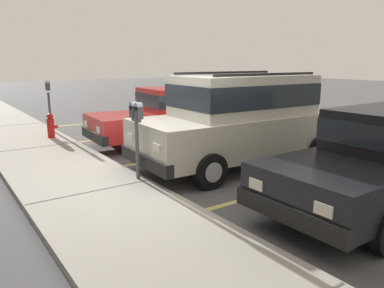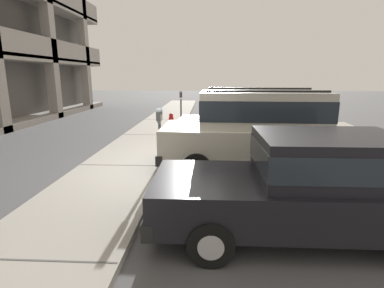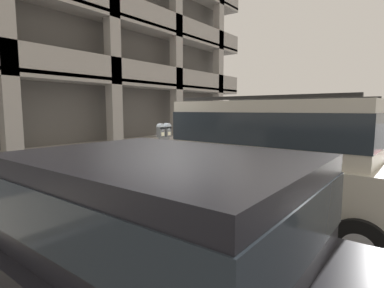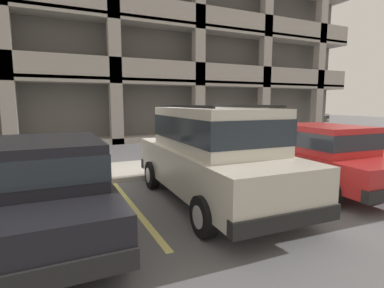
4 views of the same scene
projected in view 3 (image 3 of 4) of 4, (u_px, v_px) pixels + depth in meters
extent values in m
cube|color=#565659|center=(171.00, 202.00, 6.16)|extent=(80.00, 80.00, 0.10)
cube|color=#ADA89E|center=(129.00, 187.00, 6.93)|extent=(40.00, 2.20, 0.12)
cube|color=#606060|center=(129.00, 184.00, 6.92)|extent=(0.03, 2.16, 0.00)
cube|color=#606060|center=(220.00, 161.00, 10.08)|extent=(0.03, 2.16, 0.00)
cube|color=#606060|center=(268.00, 148.00, 13.24)|extent=(0.03, 2.16, 0.00)
cube|color=#DBD16B|center=(174.00, 244.00, 4.11)|extent=(0.12, 4.80, 0.01)
cube|color=#DBD16B|center=(265.00, 194.00, 6.50)|extent=(0.12, 4.80, 0.01)
cube|color=#DBD16B|center=(307.00, 172.00, 8.89)|extent=(0.12, 4.80, 0.01)
cube|color=#DBD16B|center=(331.00, 158.00, 11.29)|extent=(0.12, 4.80, 0.01)
cube|color=beige|center=(272.00, 178.00, 4.87)|extent=(2.00, 4.76, 0.80)
cube|color=beige|center=(276.00, 128.00, 4.75)|extent=(1.72, 2.97, 0.84)
cube|color=#232B33|center=(276.00, 127.00, 4.74)|extent=(1.75, 2.99, 0.46)
cube|color=black|center=(169.00, 175.00, 6.36)|extent=(1.88, 0.23, 0.24)
cube|color=silver|center=(185.00, 155.00, 6.79)|extent=(0.24, 0.04, 0.14)
cube|color=silver|center=(147.00, 162.00, 5.91)|extent=(0.24, 0.04, 0.14)
cylinder|color=black|center=(226.00, 179.00, 6.53)|extent=(0.22, 0.67, 0.66)
cylinder|color=#B2B2B7|center=(226.00, 179.00, 6.53)|extent=(0.23, 0.37, 0.36)
cylinder|color=black|center=(169.00, 198.00, 5.15)|extent=(0.22, 0.67, 0.66)
cylinder|color=#B2B2B7|center=(169.00, 198.00, 5.15)|extent=(0.23, 0.37, 0.36)
cylinder|color=black|center=(383.00, 206.00, 4.69)|extent=(0.22, 0.67, 0.66)
cylinder|color=#B2B2B7|center=(383.00, 206.00, 4.69)|extent=(0.23, 0.37, 0.36)
cylinder|color=black|center=(359.00, 247.00, 3.31)|extent=(0.22, 0.67, 0.66)
cylinder|color=#B2B2B7|center=(359.00, 247.00, 3.31)|extent=(0.23, 0.37, 0.36)
cube|color=black|center=(293.00, 100.00, 5.22)|extent=(0.14, 2.62, 0.05)
cube|color=black|center=(257.00, 97.00, 4.17)|extent=(0.14, 2.62, 0.05)
cube|color=black|center=(135.00, 269.00, 2.35)|extent=(1.72, 4.41, 0.60)
cube|color=black|center=(162.00, 199.00, 2.09)|extent=(1.50, 1.99, 0.64)
cube|color=#232B33|center=(162.00, 197.00, 2.09)|extent=(1.53, 2.01, 0.35)
cube|color=black|center=(17.00, 226.00, 3.67)|extent=(1.73, 0.17, 0.24)
cube|color=silver|center=(55.00, 196.00, 4.09)|extent=(0.24, 0.03, 0.14)
cylinder|color=black|center=(113.00, 230.00, 3.86)|extent=(0.16, 0.60, 0.60)
cylinder|color=#B2B2B7|center=(113.00, 230.00, 3.86)|extent=(0.18, 0.33, 0.33)
cube|color=red|center=(318.00, 161.00, 7.21)|extent=(1.97, 4.50, 0.60)
cube|color=red|center=(333.00, 136.00, 6.94)|extent=(1.61, 2.07, 0.64)
cube|color=#232B33|center=(333.00, 136.00, 6.94)|extent=(1.64, 2.09, 0.35)
cube|color=black|center=(241.00, 159.00, 8.63)|extent=(1.74, 0.27, 0.24)
cube|color=silver|center=(249.00, 149.00, 9.03)|extent=(0.24, 0.04, 0.14)
cube|color=silver|center=(229.00, 152.00, 8.24)|extent=(0.24, 0.04, 0.14)
cylinder|color=black|center=(279.00, 162.00, 8.76)|extent=(0.20, 0.61, 0.60)
cylinder|color=#B2B2B7|center=(279.00, 162.00, 8.76)|extent=(0.20, 0.34, 0.33)
cylinder|color=black|center=(250.00, 171.00, 7.50)|extent=(0.20, 0.61, 0.60)
cylinder|color=#B2B2B7|center=(250.00, 171.00, 7.50)|extent=(0.20, 0.34, 0.33)
cylinder|color=black|center=(376.00, 190.00, 5.73)|extent=(0.20, 0.61, 0.60)
cylinder|color=#B2B2B7|center=(376.00, 190.00, 5.73)|extent=(0.20, 0.34, 0.33)
cylinder|color=#595B60|center=(164.00, 165.00, 6.44)|extent=(0.07, 0.07, 1.08)
cube|color=#595B60|center=(164.00, 138.00, 6.38)|extent=(0.28, 0.06, 0.06)
cube|color=#424447|center=(161.00, 132.00, 6.28)|extent=(0.15, 0.11, 0.22)
cylinder|color=#8C99A3|center=(161.00, 127.00, 6.27)|extent=(0.15, 0.11, 0.15)
cube|color=#B7B293|center=(163.00, 134.00, 6.25)|extent=(0.08, 0.01, 0.08)
cube|color=#424447|center=(167.00, 132.00, 6.44)|extent=(0.15, 0.11, 0.22)
cylinder|color=#8C99A3|center=(167.00, 127.00, 6.43)|extent=(0.15, 0.11, 0.15)
cube|color=#B7B293|center=(169.00, 134.00, 6.41)|extent=(0.08, 0.01, 0.08)
cylinder|color=#47474C|center=(274.00, 139.00, 11.21)|extent=(0.07, 0.07, 1.19)
cube|color=#424447|center=(275.00, 119.00, 11.13)|extent=(0.15, 0.11, 0.22)
cylinder|color=#9EA8B2|center=(275.00, 116.00, 11.11)|extent=(0.15, 0.11, 0.15)
cube|color=#B7B293|center=(276.00, 120.00, 11.09)|extent=(0.08, 0.01, 0.08)
cube|color=gray|center=(8.00, 55.00, 10.30)|extent=(32.00, 0.20, 1.10)
cube|color=gray|center=(112.00, 18.00, 13.73)|extent=(0.60, 0.50, 12.00)
cube|color=gray|center=(176.00, 37.00, 17.34)|extent=(0.60, 0.50, 12.00)
cube|color=gray|center=(218.00, 50.00, 20.95)|extent=(0.60, 0.50, 12.00)
cylinder|color=red|center=(252.00, 151.00, 10.49)|extent=(0.20, 0.20, 0.55)
sphere|color=red|center=(252.00, 141.00, 10.45)|extent=(0.18, 0.18, 0.18)
cylinder|color=red|center=(256.00, 150.00, 10.40)|extent=(0.08, 0.10, 0.08)
cylinder|color=red|center=(254.00, 150.00, 10.61)|extent=(0.10, 0.07, 0.07)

